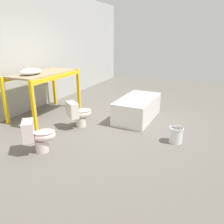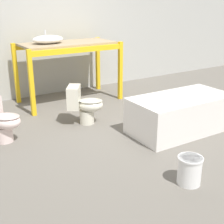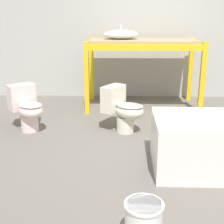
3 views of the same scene
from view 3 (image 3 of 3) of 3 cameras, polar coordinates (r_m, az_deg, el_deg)
The scene contains 7 objects.
ground_plane at distance 3.74m, azimuth 10.34°, elevation -6.03°, with size 12.00×12.00×0.00m, color #666059.
warehouse_wall_rear at distance 5.76m, azimuth 7.67°, elevation 18.57°, with size 10.80×0.08×3.20m.
shelving_rack at distance 5.07m, azimuth 5.68°, elevation 11.23°, with size 1.80×0.92×1.09m.
sink_basin at distance 5.08m, azimuth 1.63°, elevation 14.00°, with size 0.55×0.38×0.23m.
toilet_near at distance 4.01m, azimuth 2.02°, elevation 0.62°, with size 0.62×0.56×0.59m.
toilet_far at distance 4.21m, azimuth -15.24°, elevation 0.81°, with size 0.59×0.61×0.59m.
bucket_white at distance 2.19m, azimuth 5.76°, elevation -19.46°, with size 0.26×0.26×0.30m.
Camera 3 is at (-0.58, -3.39, 1.47)m, focal length 50.00 mm.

